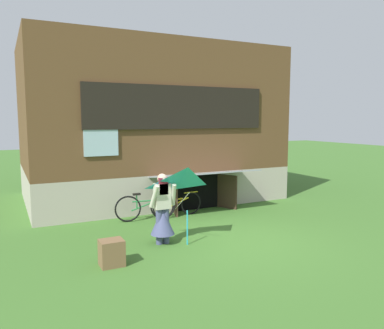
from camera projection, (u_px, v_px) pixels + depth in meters
ground_plane at (235, 239)px, 8.62m from camera, size 60.00×60.00×0.00m
log_house at (149, 124)px, 13.21m from camera, size 8.04×6.11×5.03m
person at (163, 215)px, 8.25m from camera, size 0.61×0.52×1.54m
kite at (188, 190)px, 7.77m from camera, size 1.10×1.19×1.56m
bicycle_yellow at (177, 204)px, 10.62m from camera, size 1.51×0.17×0.69m
bicycle_green at (146, 207)px, 10.20m from camera, size 1.64×0.26×0.75m
wooden_crate at (112, 253)px, 7.06m from camera, size 0.43×0.37×0.48m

